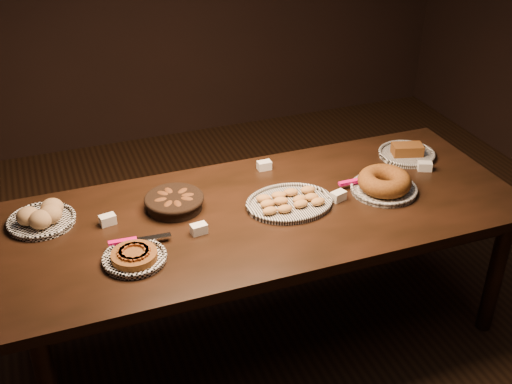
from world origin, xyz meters
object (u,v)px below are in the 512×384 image
object	(u,v)px
madeleine_platter	(289,202)
apple_tart_plate	(134,256)
buffet_table	(268,222)
bundt_cake_plate	(384,184)

from	to	relation	value
madeleine_platter	apple_tart_plate	bearing A→B (deg)	-155.51
buffet_table	bundt_cake_plate	size ratio (longest dim) A/B	6.69
apple_tart_plate	bundt_cake_plate	xyz separation A→B (m)	(1.24, 0.13, 0.02)
buffet_table	madeleine_platter	xyz separation A→B (m)	(0.10, -0.01, 0.09)
apple_tart_plate	bundt_cake_plate	bearing A→B (deg)	12.47
madeleine_platter	bundt_cake_plate	size ratio (longest dim) A/B	1.15
madeleine_platter	bundt_cake_plate	world-z (taller)	bundt_cake_plate
buffet_table	bundt_cake_plate	bearing A→B (deg)	-4.98
apple_tart_plate	madeleine_platter	world-z (taller)	apple_tart_plate
buffet_table	bundt_cake_plate	distance (m)	0.60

